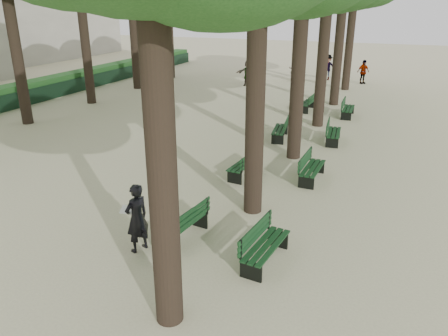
% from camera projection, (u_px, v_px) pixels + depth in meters
% --- Properties ---
extents(ground, '(120.00, 120.00, 0.00)m').
position_uv_depth(ground, '(155.00, 251.00, 10.69)').
color(ground, beige).
rests_on(ground, ground).
extents(bench_left_0, '(0.79, 1.86, 0.92)m').
position_uv_depth(bench_left_0, '(182.00, 230.00, 11.11)').
color(bench_left_0, black).
rests_on(bench_left_0, ground).
extents(bench_left_1, '(0.74, 1.85, 0.92)m').
position_uv_depth(bench_left_1, '(244.00, 168.00, 15.19)').
color(bench_left_1, black).
rests_on(bench_left_1, ground).
extents(bench_left_2, '(0.81, 1.86, 0.92)m').
position_uv_depth(bench_left_2, '(280.00, 133.00, 19.23)').
color(bench_left_2, black).
rests_on(bench_left_2, ground).
extents(bench_left_3, '(0.66, 1.83, 0.92)m').
position_uv_depth(bench_left_3, '(307.00, 106.00, 24.21)').
color(bench_left_3, black).
rests_on(bench_left_3, ground).
extents(bench_right_0, '(0.77, 1.85, 0.92)m').
position_uv_depth(bench_right_0, '(265.00, 252.00, 10.14)').
color(bench_right_0, black).
rests_on(bench_right_0, ground).
extents(bench_right_1, '(0.63, 1.82, 0.92)m').
position_uv_depth(bench_right_1, '(312.00, 173.00, 14.80)').
color(bench_right_1, black).
rests_on(bench_right_1, ground).
extents(bench_right_2, '(0.74, 1.85, 0.92)m').
position_uv_depth(bench_right_2, '(333.00, 136.00, 18.77)').
color(bench_right_2, black).
rests_on(bench_right_2, ground).
extents(bench_right_3, '(0.62, 1.81, 0.92)m').
position_uv_depth(bench_right_3, '(348.00, 112.00, 22.92)').
color(bench_right_3, black).
rests_on(bench_right_3, ground).
extents(man_with_map, '(0.72, 0.78, 1.75)m').
position_uv_depth(man_with_map, '(137.00, 218.00, 10.43)').
color(man_with_map, black).
rests_on(man_with_map, ground).
extents(pedestrian_e, '(1.68, 0.93, 1.79)m').
position_uv_depth(pedestrian_e, '(248.00, 73.00, 31.12)').
color(pedestrian_e, '#262628').
rests_on(pedestrian_e, ground).
extents(pedestrian_b, '(1.25, 0.46, 1.91)m').
position_uv_depth(pedestrian_b, '(328.00, 67.00, 33.40)').
color(pedestrian_b, '#262628').
rests_on(pedestrian_b, ground).
extents(pedestrian_c, '(0.97, 0.94, 1.72)m').
position_uv_depth(pedestrian_c, '(363.00, 72.00, 31.87)').
color(pedestrian_c, '#262628').
rests_on(pedestrian_c, ground).
extents(pedestrian_d, '(0.72, 0.95, 1.81)m').
position_uv_depth(pedestrian_d, '(296.00, 68.00, 33.15)').
color(pedestrian_d, '#262628').
rests_on(pedestrian_d, ground).
extents(pedestrian_a, '(0.93, 0.50, 1.81)m').
position_uv_depth(pedestrian_a, '(295.00, 69.00, 32.88)').
color(pedestrian_a, '#262628').
rests_on(pedestrian_a, ground).
extents(fence, '(0.08, 42.00, 0.90)m').
position_uv_depth(fence, '(27.00, 98.00, 25.29)').
color(fence, black).
rests_on(fence, ground).
extents(hedge, '(1.20, 42.00, 1.20)m').
position_uv_depth(hedge, '(17.00, 94.00, 25.49)').
color(hedge, '#19491B').
rests_on(hedge, ground).
extents(building_far, '(12.00, 16.00, 7.00)m').
position_uv_depth(building_far, '(29.00, 23.00, 46.94)').
color(building_far, '#B7B2A3').
rests_on(building_far, ground).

